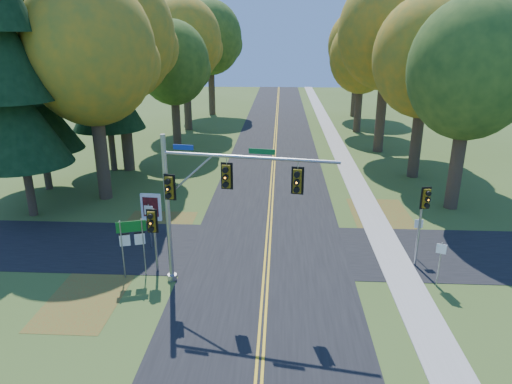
# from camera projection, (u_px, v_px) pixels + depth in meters

# --- Properties ---
(ground) EXTENTS (160.00, 160.00, 0.00)m
(ground) POSITION_uv_depth(u_px,v_px,m) (266.00, 268.00, 21.58)
(ground) COLOR #3D531D
(ground) RESTS_ON ground
(road_main) EXTENTS (8.00, 160.00, 0.02)m
(road_main) POSITION_uv_depth(u_px,v_px,m) (266.00, 268.00, 21.58)
(road_main) COLOR black
(road_main) RESTS_ON ground
(road_cross) EXTENTS (60.00, 6.00, 0.02)m
(road_cross) POSITION_uv_depth(u_px,v_px,m) (268.00, 249.00, 23.47)
(road_cross) COLOR black
(road_cross) RESTS_ON ground
(centerline_left) EXTENTS (0.10, 160.00, 0.01)m
(centerline_left) POSITION_uv_depth(u_px,v_px,m) (264.00, 268.00, 21.58)
(centerline_left) COLOR gold
(centerline_left) RESTS_ON road_main
(centerline_right) EXTENTS (0.10, 160.00, 0.01)m
(centerline_right) POSITION_uv_depth(u_px,v_px,m) (269.00, 268.00, 21.57)
(centerline_right) COLOR gold
(centerline_right) RESTS_ON road_main
(sidewalk_east) EXTENTS (1.60, 160.00, 0.06)m
(sidewalk_east) POSITION_uv_depth(u_px,v_px,m) (399.00, 271.00, 21.25)
(sidewalk_east) COLOR #9E998E
(sidewalk_east) RESTS_ON ground
(leaf_patch_w_near) EXTENTS (4.00, 6.00, 0.00)m
(leaf_patch_w_near) POSITION_uv_depth(u_px,v_px,m) (154.00, 231.00, 25.69)
(leaf_patch_w_near) COLOR brown
(leaf_patch_w_near) RESTS_ON ground
(leaf_patch_e) EXTENTS (3.50, 8.00, 0.00)m
(leaf_patch_e) POSITION_uv_depth(u_px,v_px,m) (385.00, 222.00, 26.89)
(leaf_patch_e) COLOR brown
(leaf_patch_e) RESTS_ON ground
(leaf_patch_w_far) EXTENTS (3.00, 5.00, 0.00)m
(leaf_patch_w_far) POSITION_uv_depth(u_px,v_px,m) (86.00, 298.00, 19.14)
(leaf_patch_w_far) COLOR brown
(leaf_patch_w_far) RESTS_ON ground
(tree_w_a) EXTENTS (8.00, 8.00, 14.15)m
(tree_w_a) POSITION_uv_depth(u_px,v_px,m) (91.00, 52.00, 27.93)
(tree_w_a) COLOR #38281C
(tree_w_a) RESTS_ON ground
(tree_e_a) EXTENTS (7.20, 7.20, 12.73)m
(tree_e_a) POSITION_uv_depth(u_px,v_px,m) (471.00, 70.00, 26.49)
(tree_e_a) COLOR #38281C
(tree_e_a) RESTS_ON ground
(tree_w_b) EXTENTS (8.60, 8.60, 15.38)m
(tree_w_b) POSITION_uv_depth(u_px,v_px,m) (119.00, 36.00, 34.19)
(tree_w_b) COLOR #38281C
(tree_w_b) RESTS_ON ground
(tree_e_b) EXTENTS (7.60, 7.60, 13.33)m
(tree_e_b) POSITION_uv_depth(u_px,v_px,m) (427.00, 58.00, 32.82)
(tree_e_b) COLOR #38281C
(tree_e_b) RESTS_ON ground
(tree_w_c) EXTENTS (6.80, 6.80, 11.91)m
(tree_w_c) POSITION_uv_depth(u_px,v_px,m) (174.00, 64.00, 42.59)
(tree_w_c) COLOR #38281C
(tree_w_c) RESTS_ON ground
(tree_e_c) EXTENTS (8.80, 8.80, 15.79)m
(tree_e_c) POSITION_uv_depth(u_px,v_px,m) (389.00, 33.00, 39.96)
(tree_e_c) COLOR #38281C
(tree_e_c) RESTS_ON ground
(tree_w_d) EXTENTS (8.20, 8.20, 14.56)m
(tree_w_d) POSITION_uv_depth(u_px,v_px,m) (185.00, 42.00, 50.25)
(tree_w_d) COLOR #38281C
(tree_w_d) RESTS_ON ground
(tree_e_d) EXTENTS (7.00, 7.00, 12.32)m
(tree_e_d) POSITION_uv_depth(u_px,v_px,m) (362.00, 57.00, 49.45)
(tree_e_d) COLOR #38281C
(tree_e_d) RESTS_ON ground
(tree_w_e) EXTENTS (8.40, 8.40, 14.97)m
(tree_w_e) POSITION_uv_depth(u_px,v_px,m) (211.00, 38.00, 60.38)
(tree_w_e) COLOR #38281C
(tree_w_e) RESTS_ON ground
(tree_e_e) EXTENTS (7.80, 7.80, 13.74)m
(tree_e_e) POSITION_uv_depth(u_px,v_px,m) (359.00, 45.00, 59.19)
(tree_e_e) COLOR #38281C
(tree_e_e) RESTS_ON ground
(pine_a) EXTENTS (5.60, 5.60, 19.48)m
(pine_a) POSITION_uv_depth(u_px,v_px,m) (7.00, 60.00, 25.01)
(pine_a) COLOR #38281C
(pine_a) RESTS_ON ground
(pine_b) EXTENTS (5.60, 5.60, 17.31)m
(pine_b) POSITION_uv_depth(u_px,v_px,m) (31.00, 72.00, 30.14)
(pine_b) COLOR #38281C
(pine_b) RESTS_ON ground
(pine_c) EXTENTS (5.60, 5.60, 20.56)m
(pine_c) POSITION_uv_depth(u_px,v_px,m) (102.00, 46.00, 34.20)
(pine_c) COLOR #38281C
(pine_c) RESTS_ON ground
(traffic_mast) EXTENTS (7.27, 1.46, 6.67)m
(traffic_mast) POSITION_uv_depth(u_px,v_px,m) (207.00, 193.00, 18.73)
(traffic_mast) COLOR #94979C
(traffic_mast) RESTS_ON ground
(east_signal_pole) EXTENTS (0.46, 0.54, 4.03)m
(east_signal_pole) POSITION_uv_depth(u_px,v_px,m) (424.00, 207.00, 20.71)
(east_signal_pole) COLOR gray
(east_signal_pole) RESTS_ON ground
(ped_signal_pole) EXTENTS (0.50, 0.58, 3.17)m
(ped_signal_pole) POSITION_uv_depth(u_px,v_px,m) (153.00, 226.00, 20.42)
(ped_signal_pole) COLOR gray
(ped_signal_pole) RESTS_ON ground
(route_sign_cluster) EXTENTS (1.25, 0.42, 2.78)m
(route_sign_cluster) POSITION_uv_depth(u_px,v_px,m) (132.00, 237.00, 20.26)
(route_sign_cluster) COLOR gray
(route_sign_cluster) RESTS_ON ground
(info_kiosk) EXTENTS (1.21, 0.26, 1.66)m
(info_kiosk) POSITION_uv_depth(u_px,v_px,m) (151.00, 207.00, 26.91)
(info_kiosk) COLOR white
(info_kiosk) RESTS_ON ground
(reg_sign_e_north) EXTENTS (0.41, 0.06, 2.12)m
(reg_sign_e_north) POSITION_uv_depth(u_px,v_px,m) (418.00, 231.00, 22.14)
(reg_sign_e_north) COLOR gray
(reg_sign_e_north) RESTS_ON ground
(reg_sign_e_south) EXTENTS (0.38, 0.18, 2.12)m
(reg_sign_e_south) POSITION_uv_depth(u_px,v_px,m) (440.00, 257.00, 19.54)
(reg_sign_e_south) COLOR gray
(reg_sign_e_south) RESTS_ON ground
(reg_sign_w) EXTENTS (0.45, 0.10, 2.37)m
(reg_sign_w) POSITION_uv_depth(u_px,v_px,m) (149.00, 218.00, 23.24)
(reg_sign_w) COLOR gray
(reg_sign_w) RESTS_ON ground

